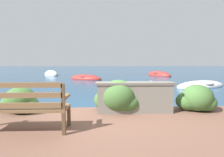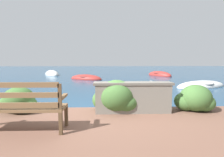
# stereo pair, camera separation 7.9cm
# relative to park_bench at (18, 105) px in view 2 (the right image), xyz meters

# --- Properties ---
(ground_plane) EXTENTS (80.00, 80.00, 0.00)m
(ground_plane) POSITION_rel_park_bench_xyz_m (1.61, 1.61, -0.71)
(ground_plane) COLOR navy
(park_bench) EXTENTS (1.66, 0.48, 0.93)m
(park_bench) POSITION_rel_park_bench_xyz_m (0.00, 0.00, 0.00)
(park_bench) COLOR brown
(park_bench) RESTS_ON patio_terrace
(stone_wall) EXTENTS (1.94, 0.38, 0.76)m
(stone_wall) POSITION_rel_park_bench_xyz_m (2.25, 1.13, -0.10)
(stone_wall) COLOR slate
(stone_wall) RESTS_ON patio_terrace
(hedge_clump_far_left) EXTENTS (0.95, 0.69, 0.65)m
(hedge_clump_far_left) POSITION_rel_park_bench_xyz_m (-0.59, 1.18, -0.21)
(hedge_clump_far_left) COLOR #426B33
(hedge_clump_far_left) RESTS_ON patio_terrace
(hedge_clump_left) EXTENTS (1.18, 0.85, 0.80)m
(hedge_clump_left) POSITION_rel_park_bench_xyz_m (1.82, 1.22, -0.14)
(hedge_clump_left) COLOR #426B33
(hedge_clump_left) RESTS_ON patio_terrace
(hedge_clump_centre) EXTENTS (1.00, 0.72, 0.68)m
(hedge_clump_centre) POSITION_rel_park_bench_xyz_m (3.85, 1.20, -0.19)
(hedge_clump_centre) COLOR #426B33
(hedge_clump_centre) RESTS_ON patio_terrace
(rowboat_nearest) EXTENTS (3.62, 2.45, 0.64)m
(rowboat_nearest) POSITION_rel_park_bench_xyz_m (6.95, 6.52, -0.65)
(rowboat_nearest) COLOR silver
(rowboat_nearest) RESTS_ON ground_plane
(rowboat_mid) EXTENTS (2.94, 2.16, 0.69)m
(rowboat_mid) POSITION_rel_park_bench_xyz_m (-0.04, 10.71, -0.65)
(rowboat_mid) COLOR #9E2D28
(rowboat_mid) RESTS_ON ground_plane
(rowboat_far) EXTENTS (2.30, 2.97, 0.81)m
(rowboat_far) POSITION_rel_park_bench_xyz_m (6.74, 13.64, -0.64)
(rowboat_far) COLOR #9E2D28
(rowboat_far) RESTS_ON ground_plane
(rowboat_outer) EXTENTS (2.40, 2.85, 0.89)m
(rowboat_outer) POSITION_rel_park_bench_xyz_m (-3.98, 14.77, -0.63)
(rowboat_outer) COLOR silver
(rowboat_outer) RESTS_ON ground_plane
(mooring_buoy) EXTENTS (0.52, 0.52, 0.47)m
(mooring_buoy) POSITION_rel_park_bench_xyz_m (4.20, 6.95, -0.62)
(mooring_buoy) COLOR white
(mooring_buoy) RESTS_ON ground_plane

